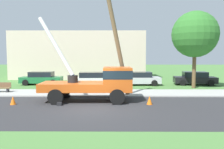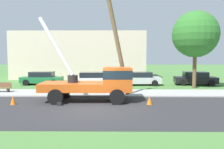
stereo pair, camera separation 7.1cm
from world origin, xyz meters
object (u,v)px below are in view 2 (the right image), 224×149
Objects in this scene: parked_sedan_green at (42,78)px; parked_sedan_black at (195,78)px; leaning_utility_pole at (116,37)px; traffic_cone_behind at (13,100)px; utility_truck at (99,81)px; parked_sedan_silver at (140,79)px; roadside_tree_near at (195,34)px; traffic_cone_ahead at (149,100)px; parked_sedan_white at (92,79)px; park_bench at (1,88)px.

parked_sedan_black is (16.70, -0.10, 0.00)m from parked_sedan_green.
leaning_utility_pole is 15.77× the size of traffic_cone_behind.
utility_truck is 9.77m from parked_sedan_silver.
parked_sedan_silver is 0.60× the size of roadside_tree_near.
roadside_tree_near is (15.73, -2.60, 4.48)m from parked_sedan_green.
parked_sedan_silver is at bearing 47.86° from traffic_cone_behind.
leaning_utility_pole is (1.24, 1.81, 3.13)m from utility_truck.
traffic_cone_behind is at bearing -155.39° from leaning_utility_pole.
traffic_cone_ahead is 12.26m from parked_sedan_black.
parked_sedan_silver is (9.26, 10.23, 0.43)m from traffic_cone_behind.
parked_sedan_white is (-4.68, 9.68, 0.43)m from traffic_cone_ahead.
parked_sedan_green and parked_sedan_white have the same top height.
roadside_tree_near reaches higher than utility_truck.
leaning_utility_pole is 9.12m from roadside_tree_near.
leaning_utility_pole is 1.99× the size of parked_sedan_silver.
park_bench is (-3.01, 4.65, 0.18)m from traffic_cone_behind.
traffic_cone_behind is at bearing -167.02° from utility_truck.
park_bench is 0.22× the size of roadside_tree_near.
traffic_cone_ahead is 10.76m from parked_sedan_white.
park_bench is at bearing 122.93° from traffic_cone_behind.
parked_sedan_silver reaches higher than traffic_cone_behind.
parked_sedan_black is 2.85× the size of park_bench.
parked_sedan_green is (-6.85, 9.34, -0.70)m from utility_truck.
parked_sedan_black is at bearing 34.46° from traffic_cone_behind.
parked_sedan_black is at bearing 58.06° from traffic_cone_ahead.
traffic_cone_behind is 13.80m from parked_sedan_silver.
parked_sedan_white is at bearing 35.72° from park_bench.
roadside_tree_near is (5.52, 7.90, 4.91)m from traffic_cone_ahead.
leaning_utility_pole reaches higher than parked_sedan_green.
parked_sedan_green is 16.56m from roadside_tree_near.
utility_truck is at bearing 161.01° from traffic_cone_ahead.
utility_truck is 12.13× the size of traffic_cone_behind.
park_bench is (-11.82, 4.55, 0.18)m from traffic_cone_ahead.
traffic_cone_behind is at bearing -57.07° from park_bench.
parked_sedan_black reaches higher than traffic_cone_ahead.
traffic_cone_behind is at bearing -82.43° from parked_sedan_green.
parked_sedan_white is (-2.55, 6.72, -3.83)m from leaning_utility_pole.
parked_sedan_green is at bearing 134.23° from traffic_cone_ahead.
traffic_cone_ahead and traffic_cone_behind have the same top height.
leaning_utility_pole is 1.97× the size of parked_sedan_white.
traffic_cone_ahead is 10.81m from roadside_tree_near.
roadside_tree_near reaches higher than park_bench.
parked_sedan_black is 5.22m from roadside_tree_near.
leaning_utility_pole reaches higher than traffic_cone_ahead.
leaning_utility_pole is at bearing 24.61° from traffic_cone_behind.
leaning_utility_pole is 12.00m from parked_sedan_black.
traffic_cone_behind is 10.70m from parked_sedan_green.
parked_sedan_white is (5.54, -0.81, 0.00)m from parked_sedan_green.
roadside_tree_near is at bearing -23.80° from parked_sedan_silver.
parked_sedan_white is 8.80m from park_bench.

